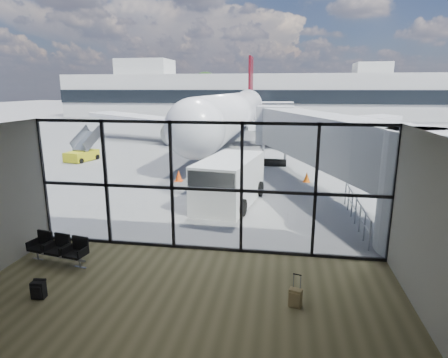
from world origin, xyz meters
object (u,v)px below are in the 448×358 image
(mobile_stairs, at_px, (82,154))
(airliner, at_px, (234,112))
(suitcase, at_px, (295,298))
(backpack, at_px, (38,290))
(service_van, at_px, (229,181))
(seating_row, at_px, (60,247))
(belt_loader, at_px, (200,139))

(mobile_stairs, bearing_deg, airliner, 62.81)
(mobile_stairs, bearing_deg, suitcase, -36.37)
(backpack, xyz_separation_m, service_van, (3.82, 9.20, 0.90))
(backpack, bearing_deg, airliner, 82.52)
(seating_row, relative_size, airliner, 0.05)
(seating_row, xyz_separation_m, mobile_stairs, (-8.42, 16.44, -0.01))
(suitcase, height_order, belt_loader, belt_loader)
(service_van, relative_size, belt_loader, 1.40)
(belt_loader, bearing_deg, service_van, -83.27)
(seating_row, bearing_deg, mobile_stairs, 127.65)
(backpack, distance_m, suitcase, 6.85)
(airliner, distance_m, belt_loader, 5.06)
(suitcase, relative_size, airliner, 0.02)
(airliner, bearing_deg, mobile_stairs, -128.50)
(belt_loader, distance_m, mobile_stairs, 11.88)
(suitcase, bearing_deg, airliner, 116.81)
(backpack, bearing_deg, seating_row, 102.30)
(airliner, distance_m, service_van, 22.21)
(backpack, distance_m, mobile_stairs, 20.66)
(mobile_stairs, bearing_deg, backpack, -51.92)
(service_van, distance_m, belt_loader, 19.53)
(backpack, bearing_deg, mobile_stairs, 110.83)
(suitcase, distance_m, mobile_stairs, 23.94)
(seating_row, xyz_separation_m, service_van, (4.49, 7.09, 0.63))
(seating_row, height_order, mobile_stairs, mobile_stairs)
(seating_row, height_order, service_van, service_van)
(service_van, bearing_deg, suitcase, -61.08)
(belt_loader, xyz_separation_m, mobile_stairs, (-7.33, -9.35, -0.07))
(airliner, height_order, mobile_stairs, airliner)
(suitcase, xyz_separation_m, airliner, (-5.61, 30.51, 2.77))
(belt_loader, bearing_deg, airliner, 37.94)
(seating_row, distance_m, belt_loader, 25.81)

